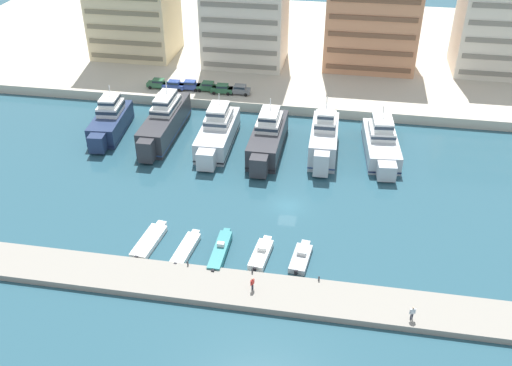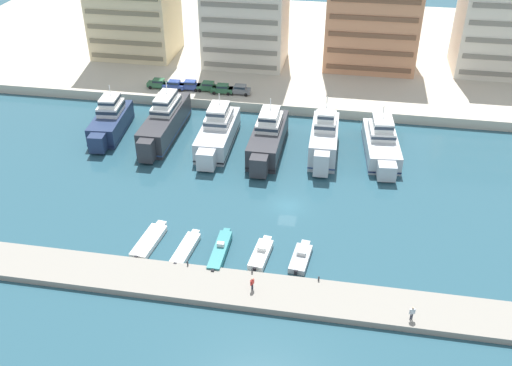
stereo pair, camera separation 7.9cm
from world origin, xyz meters
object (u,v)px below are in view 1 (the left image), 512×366
Objects in this scene: motorboat_teal_mid_left at (220,251)px; yacht_silver_center at (324,138)px; motorboat_white_far_left at (150,241)px; yacht_silver_center_right at (381,143)px; car_blue_mid_left at (190,85)px; car_blue_left at (174,85)px; pedestrian_mid_deck at (252,283)px; motorboat_white_center_left at (261,254)px; yacht_charcoal_center_left at (268,137)px; pedestrian_near_edge at (412,312)px; yacht_navy_far_left at (110,121)px; yacht_charcoal_left at (164,121)px; yacht_silver_mid_left at (217,132)px; car_grey_center_right at (240,89)px; car_green_center at (222,88)px; car_green_center_left at (208,86)px; motorboat_white_left at (186,249)px; motorboat_grey_center at (301,258)px; car_green_far_left at (158,83)px.

yacht_silver_center is at bearing 68.88° from motorboat_teal_mid_left.
motorboat_white_far_left is at bearing -126.64° from yacht_silver_center.
car_blue_mid_left is at bearing 156.39° from yacht_silver_center_right.
pedestrian_mid_deck is at bearing -64.28° from car_blue_left.
yacht_silver_center_right reaches higher than motorboat_white_center_left.
pedestrian_mid_deck reaches higher than motorboat_white_far_left.
pedestrian_near_edge is (20.82, -34.90, -0.48)m from yacht_charcoal_center_left.
pedestrian_near_edge is (17.46, -8.20, 1.37)m from motorboat_white_center_left.
yacht_navy_far_left is at bearing 131.53° from pedestrian_mid_deck.
yacht_charcoal_left is 1.13× the size of yacht_silver_mid_left.
car_grey_center_right is 59.37m from pedestrian_near_edge.
yacht_navy_far_left is at bearing -135.98° from car_green_center.
motorboat_teal_mid_left is (16.24, -29.26, -1.99)m from yacht_charcoal_left.
yacht_charcoal_left reaches higher than car_green_center_left.
yacht_silver_mid_left is at bearing -10.14° from yacht_charcoal_left.
motorboat_white_far_left is 44.42m from car_blue_left.
motorboat_white_center_left is at bearing -82.83° from yacht_charcoal_center_left.
yacht_silver_mid_left is 27.78m from motorboat_white_left.
motorboat_grey_center is 46.43m from car_grey_center_right.
car_blue_mid_left is at bearing 59.21° from yacht_navy_far_left.
car_grey_center_right is 2.33× the size of pedestrian_near_edge.
car_green_center_left is (6.48, 0.55, 0.00)m from car_blue_left.
car_green_far_left reaches higher than motorboat_white_far_left.
car_green_center_left reaches higher than motorboat_white_center_left.
yacht_charcoal_center_left is at bearing 97.17° from motorboat_white_center_left.
car_green_far_left is (-12.85, 43.55, 2.39)m from motorboat_white_far_left.
car_green_center reaches higher than motorboat_grey_center.
yacht_silver_mid_left is 10.68× the size of pedestrian_mid_deck.
yacht_charcoal_center_left is 2.89× the size of motorboat_grey_center.
motorboat_white_far_left is 16.13m from pedestrian_mid_deck.
car_green_far_left reaches higher than motorboat_teal_mid_left.
yacht_navy_far_left is at bearing -112.84° from car_blue_left.
yacht_navy_far_left reaches higher than motorboat_white_left.
yacht_silver_mid_left reaches higher than yacht_silver_center_right.
pedestrian_mid_deck is (30.72, -34.69, -0.44)m from yacht_navy_far_left.
yacht_navy_far_left is 3.77× the size of car_green_far_left.
car_green_far_left reaches higher than motorboat_white_left.
car_green_far_left is 3.18m from car_blue_left.
yacht_silver_center is 3.79× the size of car_blue_mid_left.
yacht_silver_mid_left is 4.36× the size of car_green_far_left.
car_blue_left is at bearing 100.76° from yacht_charcoal_left.
yacht_silver_center_right is 4.16× the size of car_grey_center_right.
pedestrian_near_edge is at bearing -59.18° from yacht_charcoal_center_left.
yacht_charcoal_left is 4.91× the size of car_green_center_left.
yacht_navy_far_left reaches higher than car_green_center.
yacht_silver_mid_left is (9.52, -1.70, -0.26)m from yacht_charcoal_left.
car_green_center is (-14.67, 43.49, 2.28)m from motorboat_white_center_left.
motorboat_white_center_left is 1.57× the size of car_blue_mid_left.
pedestrian_mid_deck is (3.45, -33.32, -0.53)m from yacht_charcoal_center_left.
yacht_navy_far_left is at bearing -175.03° from yacht_charcoal_left.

